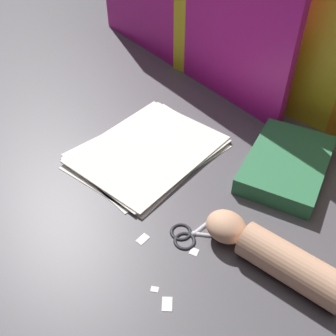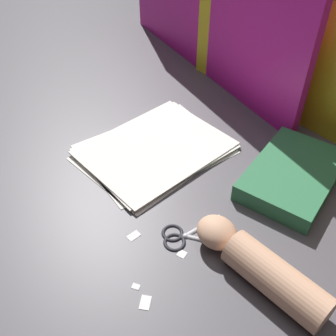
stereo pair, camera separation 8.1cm
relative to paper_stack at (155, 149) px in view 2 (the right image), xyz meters
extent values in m
plane|color=#4C494F|center=(0.07, -0.03, -0.01)|extent=(6.00, 6.00, 0.00)
cube|color=yellow|center=(0.03, 0.36, 0.17)|extent=(0.54, 0.04, 0.36)
cube|color=white|center=(0.00, 0.00, 0.00)|extent=(0.28, 0.35, 0.00)
cube|color=white|center=(0.00, -0.01, 0.00)|extent=(0.28, 0.35, 0.00)
cube|color=white|center=(0.00, 0.00, 0.00)|extent=(0.25, 0.33, 0.00)
cube|color=white|center=(0.00, 0.00, 0.00)|extent=(0.27, 0.34, 0.00)
cube|color=#2D7247|center=(0.27, 0.17, 0.01)|extent=(0.22, 0.28, 0.04)
sphere|color=silver|center=(0.24, -0.11, 0.00)|extent=(0.01, 0.01, 0.01)
cylinder|color=silver|center=(0.24, -0.07, 0.00)|extent=(0.01, 0.09, 0.01)
torus|color=black|center=(0.24, -0.14, 0.00)|extent=(0.05, 0.05, 0.01)
cylinder|color=silver|center=(0.28, -0.09, 0.00)|extent=(0.08, 0.06, 0.01)
torus|color=black|center=(0.22, -0.13, 0.00)|extent=(0.06, 0.06, 0.01)
cylinder|color=tan|center=(0.42, -0.07, 0.03)|extent=(0.19, 0.08, 0.07)
ellipsoid|color=tan|center=(0.29, -0.08, 0.03)|extent=(0.08, 0.07, 0.05)
cube|color=white|center=(0.18, -0.19, -0.01)|extent=(0.02, 0.03, 0.00)
cube|color=white|center=(0.27, -0.25, -0.01)|extent=(0.02, 0.02, 0.00)
cube|color=white|center=(0.27, -0.14, -0.01)|extent=(0.02, 0.02, 0.00)
cube|color=white|center=(0.30, -0.25, -0.01)|extent=(0.03, 0.03, 0.00)
camera|label=1|loc=(0.53, -0.49, 0.60)|focal=42.00mm
camera|label=2|loc=(0.58, -0.43, 0.60)|focal=42.00mm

